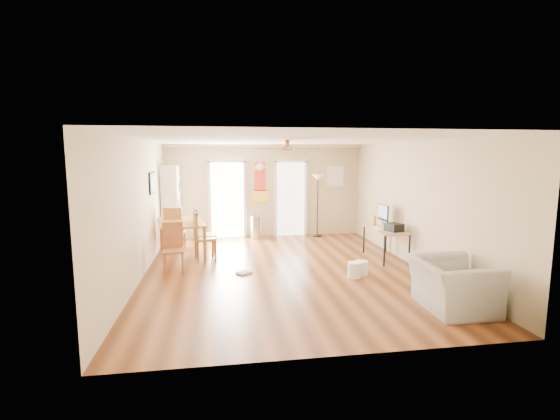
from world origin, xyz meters
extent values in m
plane|color=brown|center=(0.00, 0.00, 0.00)|extent=(7.00, 7.00, 0.00)
cube|color=red|center=(-0.13, 3.48, 1.55)|extent=(0.46, 0.03, 1.10)
cube|color=white|center=(2.05, 3.47, 1.70)|extent=(0.50, 0.04, 0.60)
cube|color=black|center=(-2.73, 1.40, 1.70)|extent=(0.04, 0.66, 0.48)
cylinder|color=#BCBCBF|center=(-0.28, 3.16, 0.32)|extent=(0.32, 0.32, 0.63)
cube|color=silver|center=(2.20, 0.62, 0.69)|extent=(0.13, 0.38, 0.01)
cube|color=black|center=(2.45, 0.29, 0.76)|extent=(0.36, 0.39, 0.17)
cylinder|color=orange|center=(2.30, 1.03, 0.79)|extent=(0.10, 0.10, 0.23)
cylinder|color=white|center=(1.24, -0.66, 0.15)|extent=(0.31, 0.31, 0.29)
cylinder|color=white|center=(1.44, -0.51, 0.14)|extent=(0.26, 0.26, 0.27)
cube|color=#A9A9A3|center=(-0.83, -0.11, 0.02)|extent=(0.34, 0.33, 0.04)
imported|color=#ACABA6|center=(2.15, -2.39, 0.38)|extent=(1.05, 1.20, 0.76)
camera|label=1|loc=(-1.27, -7.68, 2.32)|focal=25.54mm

